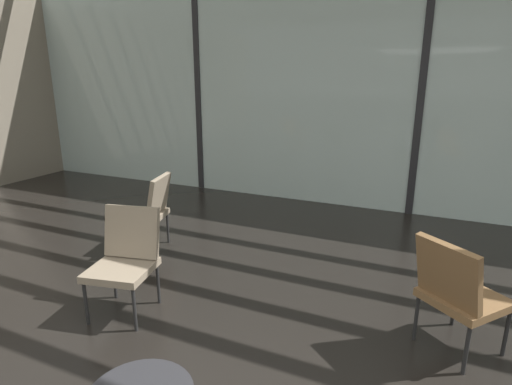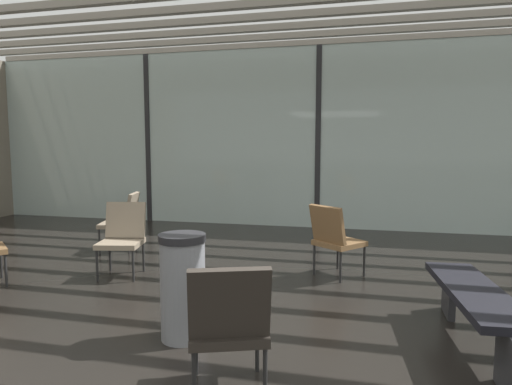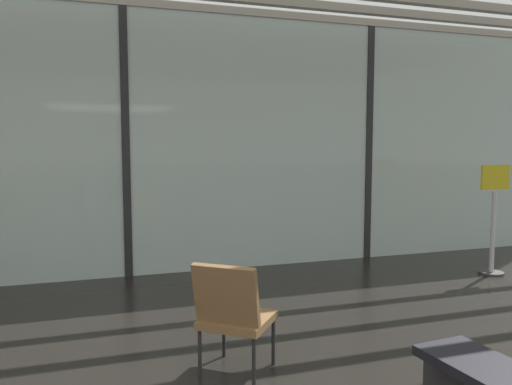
{
  "view_description": "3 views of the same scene",
  "coord_description": "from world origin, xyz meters",
  "px_view_note": "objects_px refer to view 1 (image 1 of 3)",
  "views": [
    {
      "loc": [
        0.28,
        -0.9,
        1.92
      ],
      "look_at": [
        -1.43,
        2.93,
        0.73
      ],
      "focal_mm": 28.74,
      "sensor_mm": 36.0,
      "label": 1
    },
    {
      "loc": [
        0.81,
        -3.19,
        1.56
      ],
      "look_at": [
        -1.42,
        6.08,
        0.55
      ],
      "focal_mm": 30.82,
      "sensor_mm": 36.0,
      "label": 2
    },
    {
      "loc": [
        -0.44,
        -1.44,
        1.7
      ],
      "look_at": [
        1.79,
        5.31,
        1.03
      ],
      "focal_mm": 35.4,
      "sensor_mm": 36.0,
      "label": 3
    }
  ],
  "objects_px": {
    "parked_airplane": "(484,64)",
    "lounge_chair_3": "(457,290)",
    "lounge_chair_0": "(149,208)",
    "lounge_chair_4": "(126,255)"
  },
  "relations": [
    {
      "from": "parked_airplane",
      "to": "lounge_chair_3",
      "type": "xyz_separation_m",
      "value": [
        -0.56,
        -8.75,
        -1.7
      ]
    },
    {
      "from": "lounge_chair_0",
      "to": "lounge_chair_4",
      "type": "relative_size",
      "value": 1.0
    },
    {
      "from": "parked_airplane",
      "to": "lounge_chair_3",
      "type": "bearing_deg",
      "value": -93.65
    },
    {
      "from": "parked_airplane",
      "to": "lounge_chair_4",
      "type": "height_order",
      "value": "parked_airplane"
    },
    {
      "from": "parked_airplane",
      "to": "lounge_chair_3",
      "type": "height_order",
      "value": "parked_airplane"
    },
    {
      "from": "parked_airplane",
      "to": "lounge_chair_0",
      "type": "height_order",
      "value": "parked_airplane"
    },
    {
      "from": "lounge_chair_0",
      "to": "lounge_chair_4",
      "type": "bearing_deg",
      "value": 15.19
    },
    {
      "from": "parked_airplane",
      "to": "lounge_chair_4",
      "type": "bearing_deg",
      "value": -108.32
    },
    {
      "from": "lounge_chair_0",
      "to": "lounge_chair_4",
      "type": "xyz_separation_m",
      "value": [
        0.62,
        -1.09,
        0.0
      ]
    },
    {
      "from": "lounge_chair_4",
      "to": "parked_airplane",
      "type": "bearing_deg",
      "value": 59.6
    }
  ]
}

